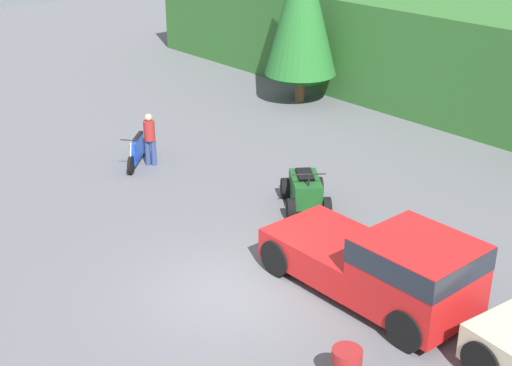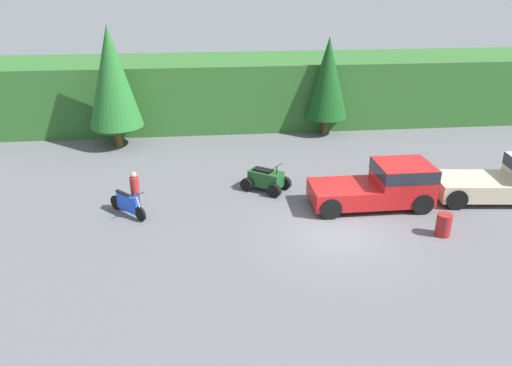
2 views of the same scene
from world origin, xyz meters
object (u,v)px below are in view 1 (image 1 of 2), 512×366
(pickup_truck_red, at_px, (387,265))
(quad_atv, at_px, (305,191))
(rider_person, at_px, (150,137))
(dirt_bike, at_px, (137,151))

(pickup_truck_red, distance_m, quad_atv, 5.28)
(rider_person, bearing_deg, quad_atv, 61.63)
(quad_atv, bearing_deg, pickup_truck_red, 11.88)
(pickup_truck_red, height_order, dirt_bike, pickup_truck_red)
(pickup_truck_red, relative_size, dirt_bike, 2.97)
(pickup_truck_red, relative_size, quad_atv, 2.14)
(quad_atv, xyz_separation_m, rider_person, (-5.68, -1.60, 0.45))
(quad_atv, bearing_deg, rider_person, -128.05)
(pickup_truck_red, distance_m, dirt_bike, 10.81)
(pickup_truck_red, xyz_separation_m, rider_person, (-10.47, 0.56, -0.03))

